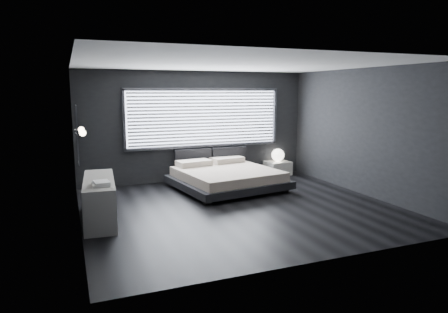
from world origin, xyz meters
name	(u,v)px	position (x,y,z in m)	size (l,w,h in m)	color
room	(240,138)	(0.00, 0.00, 1.40)	(6.04, 6.00, 2.80)	black
window	(205,118)	(0.20, 2.70, 1.61)	(4.14, 0.09, 1.52)	white
headboard	(211,158)	(0.35, 2.64, 0.57)	(1.96, 0.16, 0.52)	black
sconce_near	(82,133)	(-2.88, 0.05, 1.60)	(0.18, 0.11, 0.11)	silver
sconce_far	(81,130)	(-2.88, 0.65, 1.60)	(0.18, 0.11, 0.11)	silver
wall_art_upper	(77,121)	(-2.98, -0.55, 1.85)	(0.01, 0.48, 0.48)	#47474C
wall_art_lower	(78,149)	(-2.98, -0.30, 1.38)	(0.01, 0.48, 0.48)	#47474C
bed	(226,177)	(0.34, 1.56, 0.28)	(2.64, 2.55, 0.60)	black
nightstand	(278,168)	(2.25, 2.50, 0.19)	(0.64, 0.53, 0.37)	silver
orb_lamp	(278,155)	(2.26, 2.52, 0.55)	(0.35, 0.35, 0.35)	white
dresser	(100,199)	(-2.65, 0.22, 0.37)	(0.66, 1.90, 0.75)	silver
book_stack	(101,183)	(-2.65, -0.30, 0.78)	(0.28, 0.38, 0.08)	white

